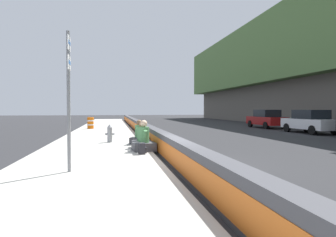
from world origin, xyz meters
name	(u,v)px	position (x,y,z in m)	size (l,w,h in m)	color
ground_plane	(176,165)	(0.00, 0.00, 0.00)	(160.00, 160.00, 0.00)	#2B2B2D
sidewalk_strip	(88,166)	(0.00, 2.65, 0.07)	(80.00, 4.40, 0.14)	#B5B2A8
jersey_barrier	(175,152)	(0.00, 0.00, 0.42)	(76.00, 0.45, 0.85)	#47474C
route_sign_post	(69,91)	(-1.07, 3.03, 2.21)	(0.44, 0.09, 3.60)	gray
fire_hydrant	(110,133)	(5.59, 2.09, 0.59)	(0.26, 0.46, 0.88)	gray
seated_person_foreground	(144,141)	(2.34, 0.75, 0.51)	(0.82, 0.93, 1.19)	#424247
seated_person_middle	(142,139)	(3.26, 0.75, 0.49)	(0.71, 0.81, 1.11)	#424247
seated_person_rear	(139,136)	(4.65, 0.73, 0.49)	(0.87, 0.96, 1.12)	#424247
backpack	(142,149)	(1.55, 0.91, 0.33)	(0.32, 0.28, 0.40)	#232328
construction_barrel	(91,123)	(15.93, 3.77, 0.62)	(0.54, 0.54, 0.95)	orange
parked_car_third	(310,121)	(10.04, -12.17, 0.86)	(4.52, 2.00, 1.71)	silver
parked_car_fourth	(266,119)	(16.10, -12.13, 0.86)	(4.53, 2.01, 1.71)	maroon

